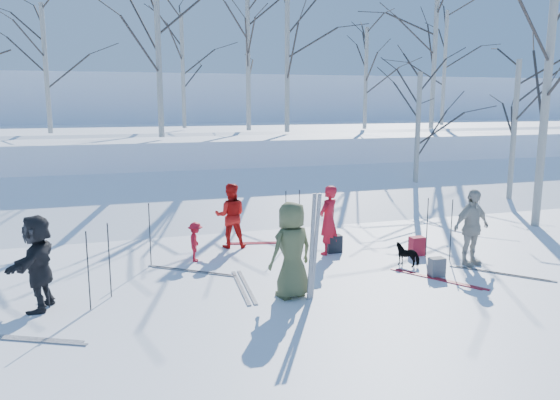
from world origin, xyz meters
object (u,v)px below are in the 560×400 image
object	(u,v)px
skier_red_north	(328,220)
dog	(408,254)
skier_grey_west	(38,262)
skier_olive_center	(292,250)
skier_redor_behind	(231,216)
skier_red_seated	(196,242)
backpack_red	(417,246)
skier_cream_east	(471,227)
backpack_dark	(334,244)
backpack_grey	(437,267)

from	to	relation	value
skier_red_north	dog	world-z (taller)	skier_red_north
skier_red_north	skier_grey_west	distance (m)	6.05
skier_olive_center	skier_redor_behind	xyz separation A→B (m)	(-0.30, 3.58, -0.09)
skier_redor_behind	skier_red_seated	distance (m)	1.36
skier_olive_center	backpack_red	size ratio (longest dim) A/B	4.07
skier_cream_east	backpack_dark	size ratio (longest dim) A/B	4.04
skier_red_north	skier_redor_behind	size ratio (longest dim) A/B	1.03
skier_red_north	dog	bearing A→B (deg)	99.67
backpack_grey	backpack_dark	bearing A→B (deg)	119.25
skier_redor_behind	backpack_red	distance (m)	4.32
skier_red_seated	backpack_dark	size ratio (longest dim) A/B	2.15
skier_redor_behind	skier_cream_east	bearing A→B (deg)	159.30
dog	backpack_dark	distance (m)	1.76
skier_olive_center	backpack_grey	distance (m)	3.16
skier_olive_center	skier_redor_behind	size ratio (longest dim) A/B	1.12
skier_red_north	skier_cream_east	world-z (taller)	skier_cream_east
backpack_red	backpack_grey	size ratio (longest dim) A/B	1.11
skier_olive_center	backpack_grey	size ratio (longest dim) A/B	4.50
backpack_grey	backpack_red	bearing A→B (deg)	73.22
skier_olive_center	skier_grey_west	size ratio (longest dim) A/B	1.07
skier_grey_west	skier_redor_behind	bearing A→B (deg)	141.80
skier_redor_behind	dog	size ratio (longest dim) A/B	2.76
dog	backpack_red	size ratio (longest dim) A/B	1.32
skier_redor_behind	backpack_red	world-z (taller)	skier_redor_behind
skier_cream_east	dog	bearing A→B (deg)	152.52
skier_grey_west	backpack_grey	world-z (taller)	skier_grey_west
dog	backpack_grey	world-z (taller)	dog
dog	backpack_grey	xyz separation A→B (m)	(0.15, -0.85, -0.04)
skier_redor_behind	skier_cream_east	size ratio (longest dim) A/B	0.94
skier_red_seated	backpack_dark	world-z (taller)	skier_red_seated
skier_redor_behind	backpack_red	size ratio (longest dim) A/B	3.63
backpack_dark	skier_red_seated	bearing A→B (deg)	175.38
dog	backpack_dark	xyz separation A→B (m)	(-1.09, 1.38, -0.03)
skier_grey_west	backpack_dark	world-z (taller)	skier_grey_west
backpack_red	backpack_grey	world-z (taller)	backpack_red
skier_red_north	dog	size ratio (longest dim) A/B	2.83
skier_red_north	backpack_dark	world-z (taller)	skier_red_north
backpack_grey	dog	bearing A→B (deg)	100.24
skier_red_seated	dog	size ratio (longest dim) A/B	1.55
skier_olive_center	skier_red_north	distance (m)	2.88
skier_red_seated	skier_grey_west	bearing A→B (deg)	136.99
backpack_dark	skier_redor_behind	bearing A→B (deg)	151.83
skier_redor_behind	backpack_red	xyz separation A→B (m)	(3.83, -1.93, -0.55)
skier_red_seated	backpack_dark	bearing A→B (deg)	-81.88
skier_grey_west	backpack_grey	xyz separation A→B (m)	(7.25, -0.51, -0.61)
skier_grey_west	backpack_red	bearing A→B (deg)	112.17
skier_redor_behind	skier_red_seated	bearing A→B (deg)	54.80
dog	backpack_dark	size ratio (longest dim) A/B	1.38
backpack_grey	skier_cream_east	bearing A→B (deg)	23.17
skier_red_seated	skier_cream_east	xyz separation A→B (m)	(5.47, -2.00, 0.38)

